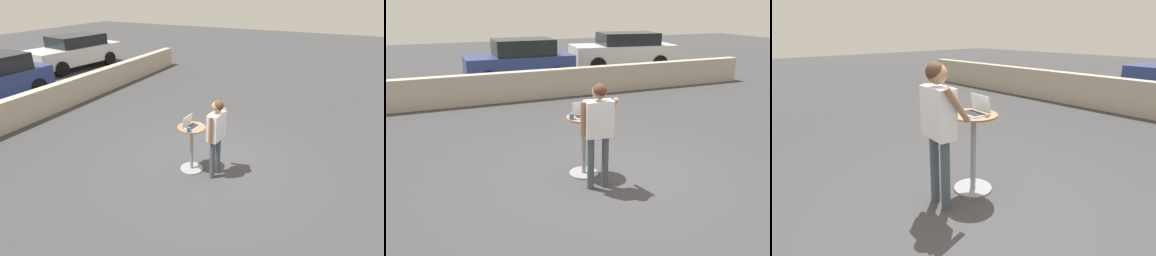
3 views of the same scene
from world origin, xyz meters
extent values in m
plane|color=#3D3D3F|center=(0.00, 0.00, 0.00)|extent=(50.00, 50.00, 0.00)
cube|color=#B2A893|center=(0.00, 5.94, 0.44)|extent=(16.50, 0.35, 0.88)
cylinder|color=gray|center=(-0.37, 0.32, 0.01)|extent=(0.51, 0.51, 0.03)
cylinder|color=gray|center=(-0.37, 0.32, 0.52)|extent=(0.07, 0.07, 1.00)
cylinder|color=#8C6647|center=(-0.37, 0.32, 1.04)|extent=(0.60, 0.60, 0.02)
cube|color=silver|center=(-0.37, 0.30, 1.06)|extent=(0.36, 0.25, 0.02)
cube|color=black|center=(-0.37, 0.30, 1.07)|extent=(0.32, 0.20, 0.00)
cube|color=silver|center=(-0.36, 0.43, 1.17)|extent=(0.35, 0.08, 0.22)
cube|color=white|center=(-0.36, 0.42, 1.17)|extent=(0.32, 0.07, 0.19)
cylinder|color=#336084|center=(-0.61, 0.27, 1.10)|extent=(0.08, 0.08, 0.10)
torus|color=#336084|center=(-0.56, 0.27, 1.10)|extent=(0.04, 0.01, 0.04)
cylinder|color=#424C56|center=(-0.49, -0.23, 0.44)|extent=(0.11, 0.11, 0.88)
cylinder|color=#424C56|center=(-0.24, -0.25, 0.44)|extent=(0.11, 0.11, 0.88)
cube|color=silver|center=(-0.36, -0.24, 1.17)|extent=(0.46, 0.27, 0.58)
sphere|color=#936B4C|center=(-0.36, -0.24, 1.60)|extent=(0.23, 0.23, 0.23)
sphere|color=#472D1E|center=(-0.37, -0.27, 1.62)|extent=(0.21, 0.21, 0.21)
cylinder|color=#936B4C|center=(-0.62, -0.21, 1.18)|extent=(0.07, 0.07, 0.55)
cylinder|color=#936B4C|center=(-0.10, -0.18, 1.29)|extent=(0.10, 0.33, 0.42)
cylinder|color=black|center=(-0.72, 7.90, 0.32)|extent=(0.64, 0.23, 0.64)
camera|label=1|loc=(-5.53, -2.23, 3.71)|focal=28.00mm
camera|label=2|loc=(-2.74, -5.22, 2.87)|focal=35.00mm
camera|label=3|loc=(2.21, -2.20, 2.04)|focal=28.00mm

